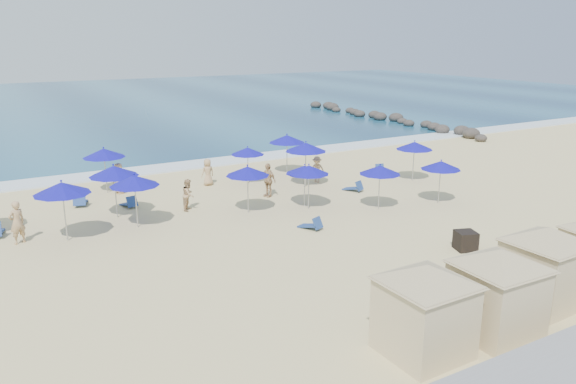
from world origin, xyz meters
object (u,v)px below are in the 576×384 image
Objects in this scene: umbrella_1 at (62,188)px; umbrella_12 at (248,151)px; umbrella_7 at (306,147)px; umbrella_10 at (414,146)px; beachgoer_2 at (268,180)px; beachgoer_4 at (208,172)px; umbrella_2 at (114,171)px; umbrella_11 at (441,165)px; umbrella_6 at (305,170)px; umbrella_9 at (287,139)px; umbrella_3 at (134,181)px; umbrella_4 at (104,153)px; rock_jetty at (386,117)px; cabana_0 at (426,298)px; trash_bin at (466,241)px; cabana_2 at (546,256)px; beachgoer_5 at (119,178)px; umbrella_13 at (380,170)px; umbrella_8 at (309,170)px; beachgoer_3 at (317,169)px; umbrella_5 at (247,171)px; cabana_1 at (498,281)px; beachgoer_1 at (189,195)px.

umbrella_1 is 11.94m from umbrella_12.
umbrella_7 is 6.63m from umbrella_10.
beachgoer_2 is (-2.84, -0.72, -1.40)m from umbrella_7.
beachgoer_4 is (-1.91, 3.83, -0.13)m from beachgoer_2.
umbrella_11 is (15.08, -5.93, -0.27)m from umbrella_2.
umbrella_9 reaches higher than umbrella_6.
umbrella_4 is (0.13, 6.60, 0.07)m from umbrella_3.
rock_jetty is 5.84× the size of cabana_0.
beachgoer_2 is at bearing 142.08° from umbrella_11.
rock_jetty is at bearing 74.81° from trash_bin.
umbrella_7 is at bearing -101.14° from umbrella_9.
cabana_2 is 16.86m from umbrella_3.
umbrella_13 is at bearing 26.39° from beachgoer_5.
rock_jetty is 11.50× the size of umbrella_8.
beachgoer_5 is (-10.26, 0.70, -1.37)m from umbrella_9.
umbrella_11 is at bearing -14.93° from beachgoer_3.
beachgoer_2 reaches higher than rock_jetty.
umbrella_5 reaches higher than umbrella_12.
umbrella_4 reaches higher than umbrella_6.
umbrella_9 is (5.68, 6.05, 0.12)m from umbrella_5.
rock_jetty is 9.96× the size of umbrella_7.
umbrella_9 reaches higher than beachgoer_2.
cabana_0 is at bearing -12.81° from beachgoer_5.
umbrella_11 is 9.07m from beachgoer_2.
umbrella_2 reaches higher than umbrella_10.
umbrella_9 is at bearing 46.80° from umbrella_5.
umbrella_4 reaches higher than beachgoer_2.
umbrella_1 is 13.66m from umbrella_7.
umbrella_11 is at bearing -69.13° from umbrella_9.
umbrella_3 is at bearing 113.79° from cabana_1.
umbrella_11 reaches higher than umbrella_8.
umbrella_6 is 3.74m from umbrella_13.
beachgoer_2 is at bearing 96.34° from cabana_2.
beachgoer_1 is (3.41, -0.58, -1.49)m from umbrella_2.
umbrella_13 is (-5.42, -3.50, -0.11)m from umbrella_10.
beachgoer_4 is at bearing 123.08° from umbrella_13.
umbrella_5 is (5.33, -0.55, -0.09)m from umbrella_3.
cabana_0 is 2.88× the size of beachgoer_1.
beachgoer_2 is (3.65, 15.87, -0.72)m from cabana_0.
umbrella_1 is at bearing 116.22° from cabana_0.
beachgoer_5 is (-7.09, 1.61, -1.09)m from umbrella_12.
umbrella_13 is (7.37, 11.05, 0.39)m from cabana_0.
umbrella_13 is 1.28× the size of beachgoer_2.
cabana_1 is at bearing -127.81° from umbrella_11.
umbrella_9 is (1.74, 19.58, 0.57)m from cabana_2.
umbrella_2 is (-4.33, 16.26, 0.64)m from cabana_0.
cabana_1 is at bearing -73.44° from umbrella_4.
beachgoer_5 is (-13.89, 10.22, -1.17)m from umbrella_11.
umbrella_2 is at bearing 104.90° from cabana_0.
umbrella_3 is (3.07, 0.24, -0.13)m from umbrella_1.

